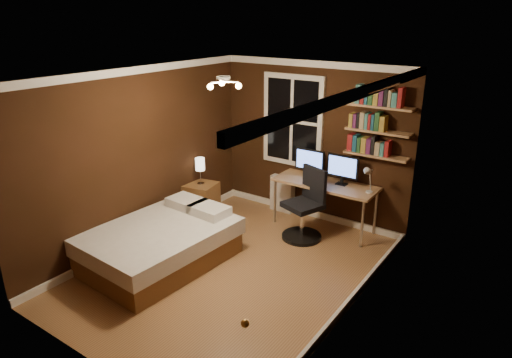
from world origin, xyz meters
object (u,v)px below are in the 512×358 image
Objects in this scene: bedside_lamp at (200,171)px; monitor_right at (342,170)px; bed at (162,244)px; desk_lamp at (368,180)px; desk at (325,187)px; office_chair at (305,212)px; nightstand at (202,200)px; monitor_left at (310,163)px; radiator at (282,194)px.

bedside_lamp is 2.22m from monitor_right.
desk_lamp is at bearing 49.99° from bed.
office_chair is (-0.09, -0.44, -0.27)m from desk.
bedside_lamp is at bearing 0.00° from nightstand.
monitor_left is at bearing 18.67° from nightstand.
desk is at bearing 22.69° from bedside_lamp.
desk is at bearing 12.15° from nightstand.
office_chair is (1.21, 1.73, 0.14)m from bed.
monitor_left is 0.46× the size of office_chair.
desk is 3.23× the size of monitor_right.
office_chair is at bearing -65.90° from monitor_left.
bed is 4.55× the size of bedside_lamp.
nightstand is at bearing -150.79° from monitor_left.
bedside_lamp reaches higher than nightstand.
office_chair is (-0.78, -0.36, -0.55)m from desk_lamp.
bed reaches higher than nightstand.
monitor_right reaches higher than bedside_lamp.
desk reaches higher than bed.
monitor_right reaches higher than desk_lamp.
nightstand is 0.37× the size of desk.
desk_lamp reaches higher than office_chair.
bed reaches higher than radiator.
office_chair is at bearing -101.07° from desk.
desk is 3.23× the size of monitor_left.
office_chair reaches higher than desk.
desk_lamp is at bearing -18.90° from monitor_right.
monitor_right is at bearing -6.49° from radiator.
desk_lamp is (1.57, -0.28, 0.66)m from radiator.
bedside_lamp is 2.61m from desk_lamp.
desk is (1.82, 0.76, -0.11)m from bedside_lamp.
bed is at bearing -80.02° from nightstand.
monitor_right is 0.46× the size of office_chair.
nightstand is 1.35m from radiator.
desk_lamp is at bearing -8.93° from monitor_left.
bed is 1.59m from bedside_lamp.
radiator is 0.57× the size of office_chair.
bedside_lamp is 1.44m from radiator.
radiator is at bearing 167.23° from monitor_left.
monitor_left is (0.55, -0.13, 0.67)m from radiator.
monitor_left is at bearing 70.14° from bed.
office_chair is (1.73, 0.32, -0.38)m from bedside_lamp.
radiator is at bearing 45.49° from bedside_lamp.
radiator is at bearing 173.51° from monitor_right.
nightstand is at bearing -157.31° from desk.
office_chair is at bearing -121.33° from monitor_right.
bedside_lamp reaches higher than bed.
office_chair reaches higher than nightstand.
radiator is (0.42, 2.37, 0.03)m from bed.
office_chair is at bearing 10.47° from bedside_lamp.
bedside_lamp is 0.71× the size of radiator.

